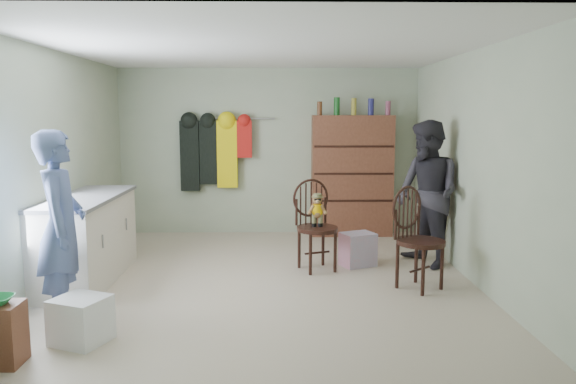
{
  "coord_description": "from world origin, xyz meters",
  "views": [
    {
      "loc": [
        0.13,
        -6.04,
        1.82
      ],
      "look_at": [
        0.25,
        0.2,
        0.95
      ],
      "focal_mm": 35.0,
      "sensor_mm": 36.0,
      "label": 1
    }
  ],
  "objects_px": {
    "chair_far": "(416,234)",
    "chair_front": "(315,219)",
    "counter": "(87,238)",
    "dresser": "(352,175)"
  },
  "relations": [
    {
      "from": "chair_front",
      "to": "chair_far",
      "type": "xyz_separation_m",
      "value": [
        1.0,
        -0.74,
        -0.02
      ]
    },
    {
      "from": "counter",
      "to": "chair_far",
      "type": "distance_m",
      "value": 3.54
    },
    {
      "from": "chair_far",
      "to": "dresser",
      "type": "relative_size",
      "value": 0.52
    },
    {
      "from": "counter",
      "to": "dresser",
      "type": "distance_m",
      "value": 3.96
    },
    {
      "from": "counter",
      "to": "chair_front",
      "type": "relative_size",
      "value": 1.75
    },
    {
      "from": "counter",
      "to": "dresser",
      "type": "xyz_separation_m",
      "value": [
        3.2,
        2.3,
        0.44
      ]
    },
    {
      "from": "chair_front",
      "to": "dresser",
      "type": "distance_m",
      "value": 2.03
    },
    {
      "from": "chair_far",
      "to": "chair_front",
      "type": "bearing_deg",
      "value": 104.89
    },
    {
      "from": "counter",
      "to": "chair_far",
      "type": "relative_size",
      "value": 1.73
    },
    {
      "from": "chair_front",
      "to": "dresser",
      "type": "relative_size",
      "value": 0.52
    }
  ]
}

